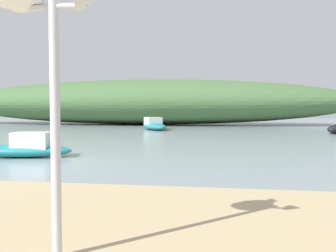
{
  "coord_description": "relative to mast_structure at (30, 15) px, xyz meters",
  "views": [
    {
      "loc": [
        6.47,
        -11.98,
        2.03
      ],
      "look_at": [
        3.83,
        4.78,
        1.18
      ],
      "focal_mm": 40.01,
      "sensor_mm": 36.0,
      "label": 1
    }
  ],
  "objects": [
    {
      "name": "motorboat_west_reach",
      "position": [
        -5.78,
        9.79,
        -2.76
      ],
      "size": [
        4.22,
        1.85,
        1.02
      ],
      "color": "teal",
      "rests_on": "ground"
    },
    {
      "name": "mast_structure",
      "position": [
        0.0,
        0.0,
        0.0
      ],
      "size": [
        1.25,
        0.58,
        3.5
      ],
      "color": "silver",
      "rests_on": "beach_sand"
    },
    {
      "name": "ground_plane",
      "position": [
        -4.14,
        7.77,
        -3.13
      ],
      "size": [
        120.0,
        120.0,
        0.0
      ],
      "primitive_type": "plane",
      "color": "gray"
    },
    {
      "name": "motorboat_mid_channel",
      "position": [
        -4.12,
        28.79,
        -2.71
      ],
      "size": [
        3.55,
        4.57,
        1.13
      ],
      "color": "teal",
      "rests_on": "ground"
    },
    {
      "name": "distant_hill",
      "position": [
        -7.44,
        39.38,
        -0.49
      ],
      "size": [
        49.52,
        11.27,
        5.28
      ],
      "primitive_type": "ellipsoid",
      "color": "#476B3D",
      "rests_on": "ground"
    }
  ]
}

